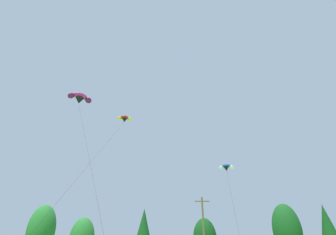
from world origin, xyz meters
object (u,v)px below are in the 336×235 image
Objects in this scene: parafoil_kite_far_blue_white at (226,168)px; utility_pole at (204,233)px; parafoil_kite_high_red_yellow at (124,119)px; parafoil_kite_mid_magenta at (80,98)px.

utility_pole is at bearing 132.92° from parafoil_kite_far_blue_white.
parafoil_kite_high_red_yellow is at bearing -163.57° from utility_pole.
parafoil_kite_mid_magenta is at bearing -150.74° from utility_pole.
parafoil_kite_high_red_yellow is (-11.96, -3.53, 16.49)m from utility_pole.
parafoil_kite_far_blue_white is (3.40, -3.65, 8.30)m from utility_pole.
parafoil_kite_high_red_yellow is 17.40m from parafoil_kite_far_blue_white.
parafoil_kite_high_red_yellow reaches higher than utility_pole.
parafoil_kite_far_blue_white is at bearing 16.22° from parafoil_kite_mid_magenta.
utility_pole is at bearing 16.43° from parafoil_kite_high_red_yellow.
parafoil_kite_mid_magenta reaches higher than parafoil_kite_far_blue_white.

